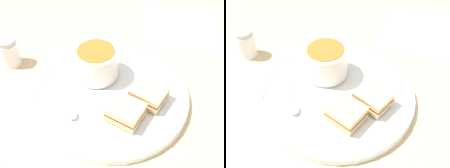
# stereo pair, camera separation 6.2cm
# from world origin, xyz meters

# --- Properties ---
(ground_plane) EXTENTS (2.40, 2.40, 0.00)m
(ground_plane) POSITION_xyz_m (0.00, 0.00, 0.00)
(ground_plane) COLOR #D1B27F
(plate) EXTENTS (0.37, 0.37, 0.02)m
(plate) POSITION_xyz_m (0.00, 0.00, 0.01)
(plate) COLOR white
(plate) RESTS_ON ground_plane
(soup_bowl) EXTENTS (0.11, 0.11, 0.08)m
(soup_bowl) POSITION_xyz_m (-0.07, 0.02, 0.06)
(soup_bowl) COLOR white
(soup_bowl) RESTS_ON plate
(spoon) EXTENTS (0.10, 0.06, 0.01)m
(spoon) POSITION_xyz_m (-0.03, -0.11, 0.03)
(spoon) COLOR silver
(spoon) RESTS_ON plate
(sandwich_half_near) EXTENTS (0.08, 0.07, 0.03)m
(sandwich_half_near) POSITION_xyz_m (0.07, -0.05, 0.04)
(sandwich_half_near) COLOR #DBBC7F
(sandwich_half_near) RESTS_ON plate
(sandwich_half_far) EXTENTS (0.08, 0.07, 0.03)m
(sandwich_half_far) POSITION_xyz_m (0.08, 0.03, 0.04)
(sandwich_half_far) COLOR #DBBC7F
(sandwich_half_far) RESTS_ON plate
(salt_shaker) EXTENTS (0.05, 0.05, 0.08)m
(salt_shaker) POSITION_xyz_m (-0.30, -0.07, 0.04)
(salt_shaker) COLOR silver
(salt_shaker) RESTS_ON ground_plane
(menu_sheet) EXTENTS (0.34, 0.34, 0.00)m
(menu_sheet) POSITION_xyz_m (-0.01, 0.39, 0.00)
(menu_sheet) COLOR white
(menu_sheet) RESTS_ON ground_plane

